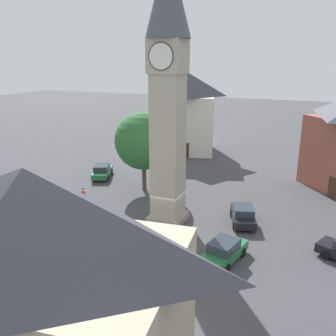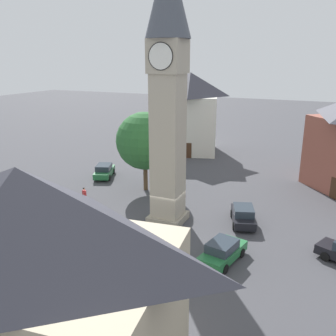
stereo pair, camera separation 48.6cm
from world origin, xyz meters
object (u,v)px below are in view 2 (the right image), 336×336
car_green_alley (223,251)px  pedestrian (84,194)px  building_terrace_right (190,112)px  tree (145,141)px  car_silver_kerb (243,215)px  clock_tower (168,70)px  car_red_corner (104,171)px  car_black_far (51,195)px  building_shop_left (30,290)px

car_green_alley → pedestrian: bearing=163.5°
pedestrian → building_terrace_right: building_terrace_right is taller
tree → car_green_alley: bearing=-42.4°
car_silver_kerb → car_green_alley: bearing=-88.8°
car_green_alley → pedestrian: (-14.54, 4.30, 0.25)m
clock_tower → car_green_alley: clock_tower is taller
clock_tower → car_red_corner: 18.03m
car_silver_kerb → car_black_far: bearing=-170.5°
car_green_alley → building_shop_left: (-3.76, -12.84, 4.19)m
car_silver_kerb → tree: size_ratio=0.55×
pedestrian → building_shop_left: 20.63m
car_green_alley → car_silver_kerb: bearing=91.2°
car_silver_kerb → building_terrace_right: 24.91m
pedestrian → building_terrace_right: size_ratio=0.15×
car_green_alley → clock_tower: bearing=144.3°
car_silver_kerb → tree: tree is taller
building_shop_left → tree: bearing=108.0°
car_silver_kerb → car_green_alley: same height
pedestrian → car_black_far: bearing=-164.9°
tree → building_terrace_right: size_ratio=0.72×
clock_tower → car_silver_kerb: 13.11m
clock_tower → car_red_corner: (-11.53, 7.66, -11.55)m
clock_tower → building_shop_left: size_ratio=1.79×
clock_tower → pedestrian: 14.17m
car_silver_kerb → pedestrian: (-14.40, -2.08, 0.25)m
clock_tower → car_green_alley: 13.70m
car_silver_kerb → building_terrace_right: size_ratio=0.39×
tree → car_black_far: bearing=-133.5°
clock_tower → building_shop_left: bearing=-82.6°
car_green_alley → building_terrace_right: size_ratio=0.39×
car_red_corner → car_green_alley: 21.22m
clock_tower → building_terrace_right: size_ratio=1.87×
car_green_alley → building_terrace_right: (-12.96, 27.15, 4.99)m
tree → building_terrace_right: (-1.70, 16.89, 0.56)m
car_red_corner → building_shop_left: size_ratio=0.38×
clock_tower → building_shop_left: clock_tower is taller
building_shop_left → building_terrace_right: 41.05m
tree → building_shop_left: bearing=-72.0°
building_terrace_right → clock_tower: bearing=-73.0°
car_silver_kerb → building_shop_left: size_ratio=0.38×
car_black_far → pedestrian: bearing=15.1°
car_black_far → pedestrian: 3.33m
car_red_corner → tree: (6.27, -1.70, 4.43)m
car_black_far → tree: bearing=46.5°
car_silver_kerb → clock_tower: bearing=-160.4°
car_silver_kerb → tree: 12.58m
car_black_far → tree: size_ratio=0.54×
car_black_far → building_terrace_right: building_terrace_right is taller
car_black_far → car_green_alley: (17.74, -3.44, 0.00)m
car_black_far → building_terrace_right: (4.79, 23.72, 4.99)m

